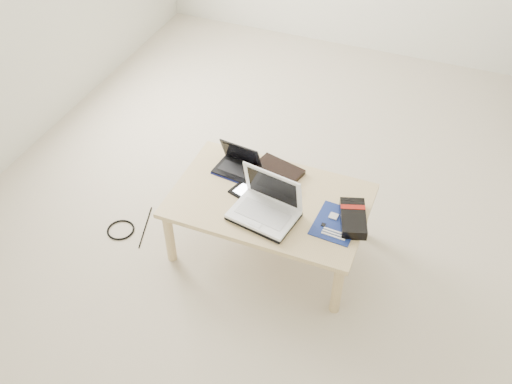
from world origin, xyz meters
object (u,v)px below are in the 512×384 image
at_px(coffee_table, 269,205).
at_px(white_laptop, 266,205).
at_px(gpu_box, 353,218).
at_px(netbook, 238,165).

xyz_separation_m(coffee_table, white_laptop, (0.03, -0.12, 0.12)).
distance_m(white_laptop, gpu_box, 0.47).
bearing_deg(white_laptop, netbook, 135.25).
distance_m(coffee_table, white_laptop, 0.17).
distance_m(netbook, gpu_box, 0.76).
xyz_separation_m(white_laptop, gpu_box, (0.45, 0.12, -0.04)).
bearing_deg(white_laptop, coffee_table, 102.60).
xyz_separation_m(coffee_table, netbook, (-0.26, 0.17, 0.09)).
height_order(coffee_table, netbook, netbook).
bearing_deg(netbook, white_laptop, -44.75).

